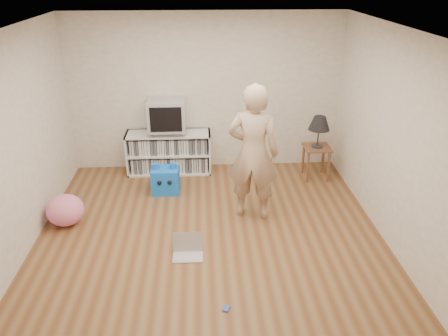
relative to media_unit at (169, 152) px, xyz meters
The scene contains 13 objects.
ground 2.16m from the media_unit, 72.63° to the right, with size 4.50×4.50×0.00m, color brown.
walls 2.33m from the media_unit, 72.63° to the right, with size 4.52×4.52×2.60m.
ceiling 3.10m from the media_unit, 72.63° to the right, with size 4.50×4.50×0.01m, color white.
media_unit is the anchor object (origin of this frame).
dvd_deck 0.39m from the media_unit, 90.00° to the right, with size 0.45×0.35×0.07m, color gray.
crt_tv 0.67m from the media_unit, 90.00° to the right, with size 0.60×0.53×0.50m.
side_table 2.46m from the media_unit, ahead, with size 0.42×0.42×0.55m.
table_lamp 2.53m from the media_unit, ahead, with size 0.34×0.34×0.52m.
person 2.05m from the media_unit, 50.99° to the right, with size 0.69×0.45×1.90m, color tan.
laptop 2.46m from the media_unit, 81.59° to the right, with size 0.37×0.30×0.25m.
playing_cards 3.49m from the media_unit, 77.23° to the right, with size 0.07×0.09×0.02m, color #435FB5.
plush_blue 0.78m from the media_unit, 91.38° to the right, with size 0.42×0.37×0.49m.
plush_pink 2.09m from the media_unit, 128.91° to the right, with size 0.50×0.50×0.42m, color pink.
Camera 1 is at (-0.08, -4.81, 3.23)m, focal length 35.00 mm.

